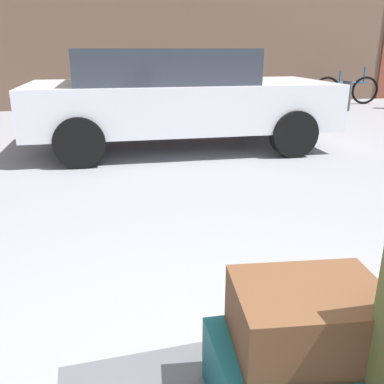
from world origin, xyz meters
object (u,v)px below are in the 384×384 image
Objects in this scene: bollard_kerb_mid at (295,97)px; bollard_kerb_near at (240,99)px; duffel_bag_brown_topmost_pile at (308,317)px; bollard_kerb_far at (346,96)px; parked_car at (176,96)px; suitcase_teal_stacked_top at (302,376)px; bicycle_leaning at (346,90)px.

bollard_kerb_near is at bearing 180.00° from bollard_kerb_mid.
duffel_bag_brown_topmost_pile reaches higher than bollard_kerb_far.
duffel_bag_brown_topmost_pile is at bearing -118.11° from bollard_kerb_mid.
duffel_bag_brown_topmost_pile is 0.10× the size of parked_car.
duffel_bag_brown_topmost_pile is at bearing 93.49° from suitcase_teal_stacked_top.
bollard_kerb_far is (4.79, 2.78, -0.41)m from parked_car.
parked_car is (0.77, 5.10, 0.30)m from suitcase_teal_stacked_top.
bollard_kerb_mid is at bearing 0.00° from bollard_kerb_near.
suitcase_teal_stacked_top is 1.26× the size of duffel_bag_brown_topmost_pile.
bollard_kerb_far is at bearing 0.00° from bollard_kerb_mid.
suitcase_teal_stacked_top is at bearing -125.22° from bollard_kerb_far.
bicycle_leaning is at bearing 17.43° from bollard_kerb_near.
bicycle_leaning reaches higher than duffel_bag_brown_topmost_pile.
bicycle_leaning reaches higher than bollard_kerb_mid.
parked_car is at bearing -149.88° from bollard_kerb_far.
suitcase_teal_stacked_top is at bearing -109.89° from bollard_kerb_near.
parked_car is 4.44m from bollard_kerb_mid.
suitcase_teal_stacked_top is 0.78× the size of bollard_kerb_far.
suitcase_teal_stacked_top is 8.93m from bollard_kerb_mid.
duffel_bag_brown_topmost_pile reaches higher than bollard_kerb_near.
parked_car is 6.74m from bicycle_leaning.
suitcase_teal_stacked_top is at bearing -125.06° from bicycle_leaning.
bollard_kerb_mid is at bearing 70.73° from duffel_bag_brown_topmost_pile.
bollard_kerb_far is at bearing 58.27° from suitcase_teal_stacked_top.
bicycle_leaning is 2.45× the size of bollard_kerb_mid.
duffel_bag_brown_topmost_pile is at bearing -125.06° from bicycle_leaning.
suitcase_teal_stacked_top is 0.78× the size of bollard_kerb_near.
bollard_kerb_far is at bearing 30.12° from parked_car.
parked_car is 6.25× the size of bollard_kerb_mid.
duffel_bag_brown_topmost_pile is 10.95m from bicycle_leaning.
bicycle_leaning reaches higher than bollard_kerb_near.
parked_car is at bearing -141.05° from bollard_kerb_mid.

